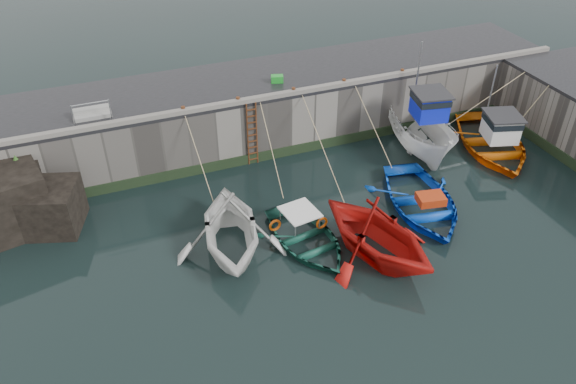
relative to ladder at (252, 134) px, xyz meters
name	(u,v)px	position (x,y,z in m)	size (l,w,h in m)	color
ground	(394,291)	(2.00, -9.91, -1.59)	(120.00, 120.00, 0.00)	black
quay_back	(273,105)	(2.00, 2.59, -0.09)	(30.00, 5.00, 3.00)	slate
road_back	(273,77)	(2.00, 2.59, 1.49)	(30.00, 5.00, 0.16)	black
kerb_back	(290,93)	(2.00, 0.24, 1.67)	(30.00, 0.30, 0.20)	slate
algae_back	(292,150)	(2.00, 0.05, -1.34)	(30.00, 0.08, 0.50)	black
rock_outcrop	(1,201)	(-10.92, -0.80, -0.33)	(5.85, 4.24, 3.41)	black
ladder	(252,134)	(0.00, 0.00, 0.00)	(0.51, 0.08, 3.20)	#3F1E0F
boat_near_white	(232,249)	(-2.77, -5.56, -1.59)	(4.54, 5.27, 2.77)	silver
boat_near_white_rope	(205,192)	(-2.77, -1.49, -1.59)	(0.04, 4.08, 3.10)	tan
boat_near_blue	(306,243)	(0.08, -6.33, -1.59)	(3.33, 4.66, 0.97)	#164F40
boat_near_blue_rope	(268,183)	(0.08, -1.87, -1.59)	(0.04, 4.70, 3.10)	tan
boat_near_blacktrim	(374,255)	(2.28, -7.92, -1.59)	(4.62, 5.35, 2.82)	red
boat_near_blacktrim_rope	(319,183)	(2.28, -2.67, -1.59)	(0.04, 6.09, 3.10)	tan
boat_near_navy	(420,208)	(5.58, -5.98, -1.59)	(4.04, 5.65, 1.17)	blue
boat_near_navy_rope	(373,158)	(5.58, -1.70, -1.59)	(0.04, 4.41, 3.10)	tan
boat_far_white	(420,131)	(8.11, -1.72, -0.56)	(3.51, 6.62, 5.43)	silver
boat_far_orange	(492,142)	(11.48, -3.07, -1.18)	(6.04, 7.22, 4.28)	orange
fish_crate	(277,79)	(1.92, 1.76, 1.74)	(0.58, 0.37, 0.33)	green
railing	(92,113)	(-6.75, 1.33, 1.77)	(1.60, 1.05, 1.00)	#A5A8AD
bollard_a	(183,109)	(-3.00, 0.34, 1.71)	(0.18, 0.18, 0.28)	#3F1E0F
bollard_b	(238,100)	(-0.50, 0.34, 1.71)	(0.18, 0.18, 0.28)	#3F1E0F
bollard_c	(294,90)	(2.20, 0.34, 1.71)	(0.18, 0.18, 0.28)	#3F1E0F
bollard_d	(344,82)	(4.80, 0.34, 1.71)	(0.18, 0.18, 0.28)	#3F1E0F
bollard_e	(402,72)	(8.00, 0.34, 1.71)	(0.18, 0.18, 0.28)	#3F1E0F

